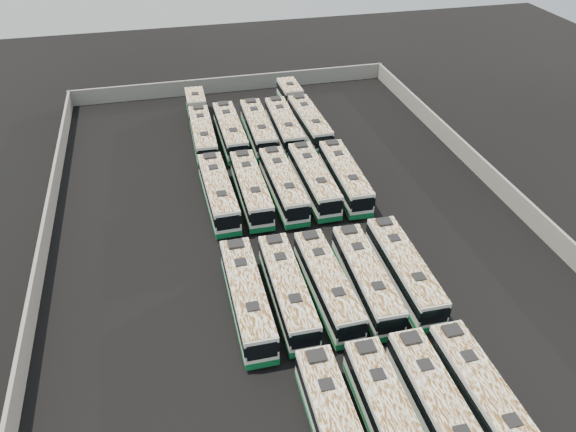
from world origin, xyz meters
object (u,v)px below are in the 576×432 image
at_px(bus_midfront_far_right, 404,270).
at_px(bus_back_far_right, 303,113).
at_px(bus_midback_center, 283,185).
at_px(bus_back_right, 284,126).
at_px(bus_midback_far_left, 218,192).
at_px(bus_midback_right, 314,180).
at_px(bus_midfront_center, 327,284).
at_px(bus_midback_far_right, 345,177).
at_px(bus_back_left, 230,131).
at_px(bus_front_center, 390,421).
at_px(bus_midfront_far_left, 247,297).
at_px(bus_front_far_right, 485,400).
at_px(bus_midfront_left, 287,290).
at_px(bus_front_right, 439,411).
at_px(bus_midback_left, 251,189).
at_px(bus_back_far_left, 201,124).
at_px(bus_midfront_right, 366,278).
at_px(bus_back_center, 258,128).

relative_size(bus_midfront_far_right, bus_back_far_right, 0.65).
relative_size(bus_midback_center, bus_back_right, 0.99).
xyz_separation_m(bus_midback_far_left, bus_midback_right, (9.85, 0.10, -0.00)).
bearing_deg(bus_midfront_far_right, bus_midback_right, 102.78).
height_order(bus_midfront_center, bus_midback_right, bus_midback_right).
distance_m(bus_midback_far_right, bus_back_left, 16.49).
relative_size(bus_midfront_center, bus_midback_center, 0.97).
distance_m(bus_front_center, bus_midback_right, 28.64).
bearing_deg(bus_midback_right, bus_midfront_center, -102.27).
distance_m(bus_midfront_far_left, bus_midfront_far_right, 13.06).
height_order(bus_front_far_right, bus_back_left, bus_back_left).
relative_size(bus_midfront_left, bus_back_far_right, 0.64).
height_order(bus_front_right, bus_midback_left, bus_midback_left).
height_order(bus_midfront_far_right, bus_back_far_left, bus_midfront_far_right).
distance_m(bus_midfront_right, bus_back_far_left, 33.09).
xyz_separation_m(bus_midfront_right, bus_midback_right, (0.07, 15.68, 0.05)).
relative_size(bus_front_right, bus_back_far_right, 0.64).
bearing_deg(bus_midback_far_right, bus_midfront_far_left, -128.83).
bearing_deg(bus_midfront_left, bus_midfront_far_left, -177.11).
height_order(bus_midback_center, bus_back_right, bus_back_right).
bearing_deg(bus_back_far_left, bus_midback_far_right, -49.97).
height_order(bus_midback_right, bus_back_far_left, bus_midback_right).
distance_m(bus_front_far_right, bus_midback_far_right, 28.27).
relative_size(bus_front_far_right, bus_midback_right, 0.98).
xyz_separation_m(bus_midback_left, bus_back_right, (6.49, 12.95, 0.04)).
bearing_deg(bus_front_right, bus_midback_right, 90.33).
xyz_separation_m(bus_midfront_center, bus_midfront_right, (3.23, -0.08, 0.01)).
height_order(bus_back_center, bus_back_right, bus_back_right).
relative_size(bus_midfront_far_left, bus_back_left, 1.01).
bearing_deg(bus_back_left, bus_midfront_far_right, -71.17).
height_order(bus_midfront_right, bus_back_far_right, bus_back_far_right).
height_order(bus_front_center, bus_back_left, bus_back_left).
height_order(bus_midback_far_left, bus_back_far_left, bus_midback_far_left).
distance_m(bus_midback_far_left, bus_back_left, 13.47).
height_order(bus_midback_far_left, bus_midback_left, bus_midback_far_left).
bearing_deg(bus_midback_far_left, bus_midfront_far_left, -90.86).
relative_size(bus_front_center, bus_back_far_right, 0.63).
bearing_deg(bus_back_right, bus_midback_left, -115.35).
xyz_separation_m(bus_midfront_right, bus_back_far_right, (3.23, 31.78, 0.03)).
distance_m(bus_front_right, bus_midback_left, 29.10).
bearing_deg(bus_back_left, bus_midfront_far_left, -96.68).
bearing_deg(bus_front_right, bus_back_far_left, 102.73).
xyz_separation_m(bus_midfront_far_right, bus_midback_far_right, (0.00, 15.24, 0.01)).
xyz_separation_m(bus_front_far_right, bus_midfront_far_right, (0.12, 13.03, 0.02)).
xyz_separation_m(bus_midback_right, bus_back_far_right, (3.15, 16.10, -0.03)).
bearing_deg(bus_midback_far_right, bus_front_center, -101.57).
distance_m(bus_midback_center, bus_midback_far_right, 6.56).
distance_m(bus_front_right, bus_midback_far_left, 30.07).
height_order(bus_midfront_far_right, bus_back_left, bus_back_left).
xyz_separation_m(bus_midfront_far_left, bus_midfront_right, (9.70, -0.04, -0.06)).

